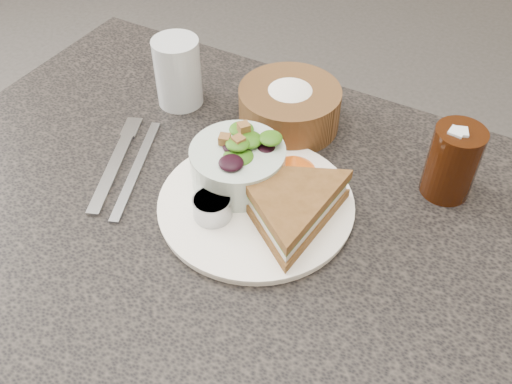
{
  "coord_description": "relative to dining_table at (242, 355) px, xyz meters",
  "views": [
    {
      "loc": [
        0.28,
        -0.44,
        1.32
      ],
      "look_at": [
        0.02,
        0.03,
        0.78
      ],
      "focal_mm": 40.0,
      "sensor_mm": 36.0,
      "label": 1
    }
  ],
  "objects": [
    {
      "name": "knife",
      "position": [
        -0.17,
        0.01,
        0.38
      ],
      "size": [
        0.09,
        0.2,
        0.0
      ],
      "primitive_type": "cube",
      "rotation": [
        0.0,
        0.0,
        0.36
      ],
      "color": "#AAB0B9",
      "rests_on": "dining_table"
    },
    {
      "name": "dining_table",
      "position": [
        0.0,
        0.0,
        0.0
      ],
      "size": [
        1.0,
        0.7,
        0.75
      ],
      "primitive_type": "cube",
      "color": "black",
      "rests_on": "floor"
    },
    {
      "name": "bread_basket",
      "position": [
        -0.03,
        0.21,
        0.42
      ],
      "size": [
        0.19,
        0.19,
        0.09
      ],
      "primitive_type": null,
      "rotation": [
        0.0,
        0.0,
        -0.24
      ],
      "color": "brown",
      "rests_on": "dining_table"
    },
    {
      "name": "cola_glass",
      "position": [
        0.23,
        0.18,
        0.43
      ],
      "size": [
        0.08,
        0.08,
        0.12
      ],
      "primitive_type": null,
      "rotation": [
        0.0,
        0.0,
        -0.13
      ],
      "color": "black",
      "rests_on": "dining_table"
    },
    {
      "name": "dinner_plate",
      "position": [
        0.02,
        0.03,
        0.38
      ],
      "size": [
        0.26,
        0.26,
        0.01
      ],
      "primitive_type": "cylinder",
      "color": "white",
      "rests_on": "dining_table"
    },
    {
      "name": "fork",
      "position": [
        -0.21,
        -0.01,
        0.38
      ],
      "size": [
        0.09,
        0.18,
        0.01
      ],
      "primitive_type": "cube",
      "rotation": [
        0.0,
        0.0,
        0.38
      ],
      "color": "#AAAEB2",
      "rests_on": "dining_table"
    },
    {
      "name": "sandwich",
      "position": [
        0.07,
        0.02,
        0.41
      ],
      "size": [
        0.26,
        0.26,
        0.05
      ],
      "primitive_type": null,
      "rotation": [
        0.0,
        0.0,
        -0.62
      ],
      "color": "brown",
      "rests_on": "dinner_plate"
    },
    {
      "name": "water_glass",
      "position": [
        -0.21,
        0.18,
        0.43
      ],
      "size": [
        0.1,
        0.1,
        0.11
      ],
      "primitive_type": "cylinder",
      "rotation": [
        0.0,
        0.0,
        0.42
      ],
      "color": "#B7BFC4",
      "rests_on": "dining_table"
    },
    {
      "name": "salad_bowl",
      "position": [
        -0.03,
        0.05,
        0.42
      ],
      "size": [
        0.17,
        0.17,
        0.08
      ],
      "primitive_type": null,
      "rotation": [
        0.0,
        0.0,
        0.42
      ],
      "color": "#B2C8BC",
      "rests_on": "dinner_plate"
    },
    {
      "name": "dressing_ramekin",
      "position": [
        -0.02,
        -0.02,
        0.4
      ],
      "size": [
        0.06,
        0.06,
        0.03
      ],
      "primitive_type": "cylinder",
      "rotation": [
        0.0,
        0.0,
        -0.15
      ],
      "color": "#999DA3",
      "rests_on": "dinner_plate"
    },
    {
      "name": "orange_wedge",
      "position": [
        0.03,
        0.11,
        0.4
      ],
      "size": [
        0.07,
        0.07,
        0.03
      ],
      "primitive_type": "cone",
      "rotation": [
        0.0,
        0.0,
        0.11
      ],
      "color": "orange",
      "rests_on": "dinner_plate"
    }
  ]
}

